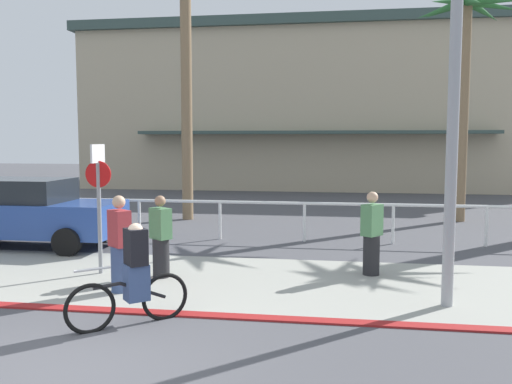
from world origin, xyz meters
TOP-DOWN VIEW (x-y plane):
  - ground_plane at (0.00, 10.00)m, footprint 80.00×80.00m
  - sidewalk_strip at (0.00, 4.20)m, footprint 44.00×4.00m
  - curb_paint at (0.00, 2.20)m, footprint 44.00×0.24m
  - building_backdrop at (1.77, 26.40)m, footprint 25.64×10.22m
  - rail_fence at (-0.00, 8.50)m, footprint 27.08×0.08m
  - stop_sign_bike_lane at (-1.50, 4.40)m, footprint 0.52×0.56m
  - streetlight_curb at (4.86, 3.00)m, footprint 0.24×2.54m
  - palm_tree_2 at (7.02, 12.81)m, footprint 3.18×3.55m
  - car_blue_1 at (-4.43, 6.73)m, footprint 4.40×2.02m
  - cyclist_black_0 at (0.25, 1.69)m, footprint 1.42×1.23m
  - pedestrian_0 at (-0.22, 4.29)m, footprint 0.48×0.45m
  - pedestrian_1 at (3.78, 5.09)m, footprint 0.45×0.48m
  - pedestrian_2 at (-0.59, 3.22)m, footprint 0.47×0.46m

SIDE VIEW (x-z plane):
  - ground_plane at x=0.00m, z-range 0.00..0.00m
  - sidewalk_strip at x=0.00m, z-range 0.00..0.02m
  - curb_paint at x=0.00m, z-range 0.00..0.03m
  - cyclist_black_0 at x=0.25m, z-range -0.06..1.44m
  - pedestrian_0 at x=-0.22m, z-range -0.07..1.53m
  - pedestrian_1 at x=3.78m, z-range -0.07..1.59m
  - pedestrian_2 at x=-0.59m, z-range -0.06..1.63m
  - rail_fence at x=0.00m, z-range 0.32..1.36m
  - car_blue_1 at x=-4.43m, z-range 0.03..1.72m
  - stop_sign_bike_lane at x=-1.50m, z-range 0.40..2.96m
  - streetlight_curb at x=4.86m, z-range 0.53..8.03m
  - building_backdrop at x=1.77m, z-range 0.02..8.85m
  - palm_tree_2 at x=7.02m, z-range 1.94..9.08m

